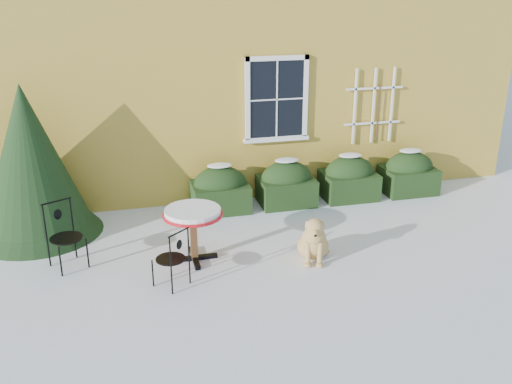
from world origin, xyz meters
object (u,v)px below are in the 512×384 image
object	(u,v)px
patio_chair_near	(172,258)
patio_chair_far	(65,235)
evergreen_shrub	(32,176)
dog	(314,242)
bistro_table	(193,218)

from	to	relation	value
patio_chair_near	patio_chair_far	bearing A→B (deg)	-74.13
evergreen_shrub	patio_chair_near	size ratio (longest dim) A/B	2.92
patio_chair_near	patio_chair_far	xyz separation A→B (m)	(-1.50, 1.01, 0.07)
evergreen_shrub	patio_chair_far	distance (m)	1.56
patio_chair_near	dog	xyz separation A→B (m)	(2.20, 0.26, -0.13)
bistro_table	patio_chair_near	size ratio (longest dim) A/B	1.04
dog	patio_chair_near	bearing A→B (deg)	-156.49
patio_chair_far	dog	distance (m)	3.78
evergreen_shrub	patio_chair_far	xyz separation A→B (m)	(0.54, -1.37, -0.53)
patio_chair_far	dog	xyz separation A→B (m)	(3.70, -0.75, -0.19)
patio_chair_near	bistro_table	bearing A→B (deg)	-159.70
bistro_table	dog	xyz separation A→B (m)	(1.80, -0.46, -0.40)
evergreen_shrub	patio_chair_near	world-z (taller)	evergreen_shrub
evergreen_shrub	patio_chair_near	xyz separation A→B (m)	(2.04, -2.38, -0.60)
patio_chair_far	bistro_table	bearing A→B (deg)	-35.79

